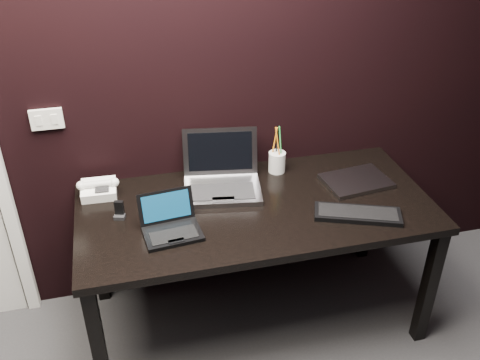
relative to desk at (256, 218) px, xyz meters
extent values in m
plane|color=black|center=(-0.30, 0.40, 0.64)|extent=(4.00, 0.00, 4.00)
cube|color=silver|center=(-0.92, 0.39, 0.46)|extent=(0.15, 0.02, 0.10)
cube|color=silver|center=(-0.95, 0.38, 0.46)|extent=(0.03, 0.01, 0.05)
cube|color=silver|center=(-0.88, 0.38, 0.46)|extent=(0.03, 0.01, 0.05)
cube|color=black|center=(0.00, 0.00, 0.06)|extent=(1.70, 0.80, 0.04)
cube|color=black|center=(-0.80, -0.35, -0.31)|extent=(0.06, 0.06, 0.70)
cube|color=black|center=(0.80, -0.35, -0.31)|extent=(0.06, 0.06, 0.70)
cube|color=black|center=(-0.80, 0.35, -0.31)|extent=(0.06, 0.06, 0.70)
cube|color=black|center=(0.80, 0.35, -0.31)|extent=(0.06, 0.06, 0.70)
cube|color=black|center=(-0.42, -0.14, 0.09)|extent=(0.27, 0.20, 0.02)
cube|color=black|center=(-0.42, -0.17, 0.10)|extent=(0.21, 0.12, 0.00)
cube|color=black|center=(-0.41, -0.21, 0.10)|extent=(0.07, 0.03, 0.00)
cube|color=black|center=(-0.43, -0.04, 0.17)|extent=(0.25, 0.08, 0.14)
cube|color=#092D49|center=(-0.43, -0.04, 0.17)|extent=(0.22, 0.06, 0.12)
cube|color=gray|center=(-0.13, 0.15, 0.09)|extent=(0.42, 0.33, 0.03)
cube|color=black|center=(-0.14, 0.11, 0.11)|extent=(0.33, 0.20, 0.00)
cube|color=gray|center=(-0.15, 0.04, 0.11)|extent=(0.11, 0.06, 0.00)
cube|color=gray|center=(-0.11, 0.31, 0.22)|extent=(0.39, 0.13, 0.24)
cube|color=black|center=(-0.11, 0.31, 0.22)|extent=(0.33, 0.10, 0.19)
cube|color=black|center=(0.44, -0.20, 0.09)|extent=(0.42, 0.27, 0.02)
cube|color=black|center=(0.44, -0.20, 0.10)|extent=(0.38, 0.23, 0.00)
cube|color=gray|center=(0.55, 0.07, 0.09)|extent=(0.35, 0.27, 0.02)
cube|color=white|center=(-0.73, 0.27, 0.11)|extent=(0.17, 0.16, 0.07)
cylinder|color=silver|center=(-0.73, 0.26, 0.15)|extent=(0.16, 0.04, 0.03)
sphere|color=silver|center=(-0.81, 0.26, 0.15)|extent=(0.05, 0.05, 0.05)
sphere|color=white|center=(-0.65, 0.26, 0.15)|extent=(0.05, 0.05, 0.05)
cube|color=black|center=(-0.71, 0.23, 0.14)|extent=(0.07, 0.05, 0.01)
cube|color=black|center=(-0.64, 0.06, 0.12)|extent=(0.04, 0.03, 0.09)
cube|color=black|center=(-0.64, 0.04, 0.09)|extent=(0.06, 0.05, 0.02)
cylinder|color=silver|center=(0.19, 0.28, 0.13)|extent=(0.10, 0.10, 0.11)
cylinder|color=orange|center=(0.18, 0.29, 0.26)|extent=(0.02, 0.03, 0.17)
cylinder|color=green|center=(0.20, 0.28, 0.26)|extent=(0.02, 0.02, 0.17)
cylinder|color=black|center=(0.19, 0.30, 0.26)|extent=(0.02, 0.02, 0.17)
cylinder|color=#CD6813|center=(0.19, 0.27, 0.26)|extent=(0.03, 0.03, 0.17)
camera|label=1|loc=(-0.58, -2.05, 1.53)|focal=40.00mm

